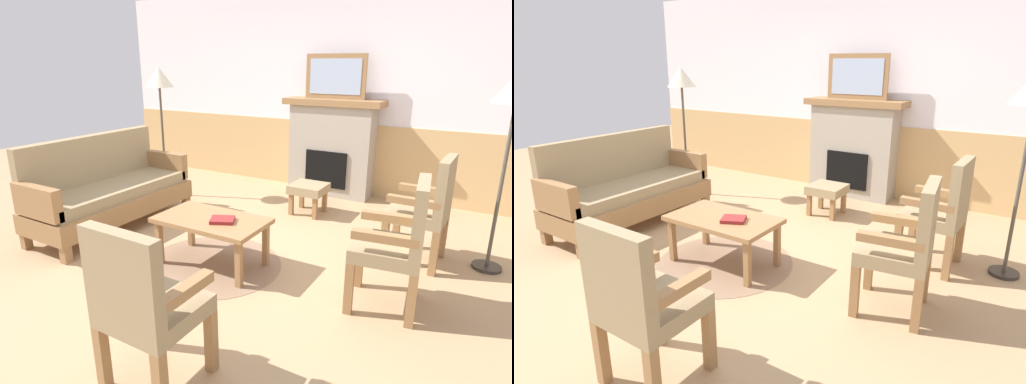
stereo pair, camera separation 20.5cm
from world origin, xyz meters
TOP-DOWN VIEW (x-y plane):
  - ground_plane at (0.00, 0.00)m, footprint 14.00×14.00m
  - wall_back at (0.00, 2.60)m, footprint 7.20×0.14m
  - fireplace at (0.00, 2.35)m, footprint 1.30×0.44m
  - framed_picture at (0.00, 2.35)m, footprint 0.80×0.04m
  - couch at (-1.63, -0.01)m, footprint 0.70×1.80m
  - coffee_table at (-0.12, -0.20)m, footprint 0.96×0.56m
  - round_rug at (-0.12, -0.20)m, footprint 1.23×1.23m
  - book_on_table at (0.01, -0.22)m, footprint 0.25×0.24m
  - footstool at (0.07, 1.46)m, footprint 0.40×0.40m
  - armchair_near_fireplace at (1.47, 0.79)m, footprint 0.50×0.50m
  - armchair_by_window_left at (1.42, -0.09)m, footprint 0.54×0.54m
  - armchair_front_left at (0.46, -1.58)m, footprint 0.48×0.48m
  - floor_lamp_by_couch at (-1.91, 1.17)m, footprint 0.36×0.36m

SIDE VIEW (x-z plane):
  - ground_plane at x=0.00m, z-range 0.00..0.00m
  - round_rug at x=-0.12m, z-range 0.00..0.01m
  - footstool at x=0.07m, z-range 0.10..0.46m
  - coffee_table at x=-0.12m, z-range 0.17..0.61m
  - couch at x=-1.63m, z-range -0.09..0.89m
  - book_on_table at x=0.01m, z-range 0.44..0.47m
  - armchair_near_fireplace at x=1.47m, z-range 0.05..1.03m
  - armchair_by_window_left at x=1.42m, z-range 0.05..1.03m
  - armchair_front_left at x=0.46m, z-range 0.05..1.03m
  - fireplace at x=0.00m, z-range 0.01..1.29m
  - wall_back at x=0.00m, z-range -0.04..2.66m
  - floor_lamp_by_couch at x=-1.91m, z-range 0.61..2.29m
  - framed_picture at x=0.00m, z-range 1.28..1.84m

